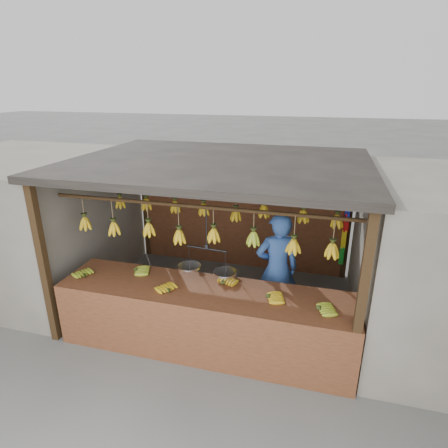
% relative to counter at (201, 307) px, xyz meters
% --- Properties ---
extents(ground, '(80.00, 80.00, 0.00)m').
position_rel_counter_xyz_m(ground, '(-0.11, 1.24, -0.72)').
color(ground, '#5B5B57').
extents(stall, '(4.30, 3.30, 2.40)m').
position_rel_counter_xyz_m(stall, '(-0.11, 1.57, 1.25)').
color(stall, black).
rests_on(stall, ground).
extents(neighbor_left, '(3.00, 3.00, 2.30)m').
position_rel_counter_xyz_m(neighbor_left, '(-3.71, 1.24, 0.43)').
color(neighbor_left, slate).
rests_on(neighbor_left, ground).
extents(counter, '(3.93, 0.89, 0.96)m').
position_rel_counter_xyz_m(counter, '(0.00, 0.00, 0.00)').
color(counter, brown).
rests_on(counter, ground).
extents(hanging_bananas, '(3.57, 2.24, 0.39)m').
position_rel_counter_xyz_m(hanging_bananas, '(-0.09, 1.23, 0.91)').
color(hanging_bananas, gold).
rests_on(hanging_bananas, ground).
extents(balance_scale, '(0.80, 0.34, 0.87)m').
position_rel_counter_xyz_m(balance_scale, '(0.01, 0.24, 0.47)').
color(balance_scale, black).
rests_on(balance_scale, ground).
extents(vendor, '(0.74, 0.60, 1.74)m').
position_rel_counter_xyz_m(vendor, '(0.84, 1.01, 0.15)').
color(vendor, '#3359A5').
rests_on(vendor, ground).
extents(bag_bundles, '(0.08, 0.26, 1.22)m').
position_rel_counter_xyz_m(bag_bundles, '(1.83, 2.59, 0.29)').
color(bag_bundles, '#1426BF').
rests_on(bag_bundles, ground).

